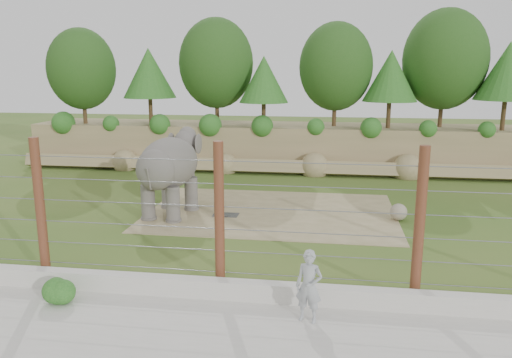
# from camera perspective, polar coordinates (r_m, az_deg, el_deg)

# --- Properties ---
(ground) EXTENTS (90.00, 90.00, 0.00)m
(ground) POSITION_cam_1_polar(r_m,az_deg,el_deg) (17.79, -0.95, -6.43)
(ground) COLOR #365D1D
(ground) RESTS_ON ground
(back_embankment) EXTENTS (30.00, 5.52, 8.77)m
(back_embankment) POSITION_cam_1_polar(r_m,az_deg,el_deg) (29.41, 4.23, 8.96)
(back_embankment) COLOR olive
(back_embankment) RESTS_ON ground
(dirt_patch) EXTENTS (10.00, 7.00, 0.02)m
(dirt_patch) POSITION_cam_1_polar(r_m,az_deg,el_deg) (20.55, 1.79, -3.78)
(dirt_patch) COLOR #8D7F53
(dirt_patch) RESTS_ON ground
(drain_grate) EXTENTS (1.00, 0.60, 0.03)m
(drain_grate) POSITION_cam_1_polar(r_m,az_deg,el_deg) (20.10, -3.47, -4.10)
(drain_grate) COLOR #262628
(drain_grate) RESTS_ON dirt_patch
(elephant) EXTENTS (2.27, 4.24, 3.27)m
(elephant) POSITION_cam_1_polar(r_m,az_deg,el_deg) (20.11, -9.86, 0.45)
(elephant) COLOR #635D58
(elephant) RESTS_ON ground
(stone_ball) EXTENTS (0.66, 0.66, 0.66)m
(stone_ball) POSITION_cam_1_polar(r_m,az_deg,el_deg) (20.10, 15.98, -3.64)
(stone_ball) COLOR gray
(stone_ball) RESTS_ON dirt_patch
(retaining_wall) EXTENTS (26.00, 0.35, 0.50)m
(retaining_wall) POSITION_cam_1_polar(r_m,az_deg,el_deg) (13.14, -4.57, -12.39)
(retaining_wall) COLOR beige
(retaining_wall) RESTS_ON ground
(walkway) EXTENTS (26.00, 4.00, 0.01)m
(walkway) POSITION_cam_1_polar(r_m,az_deg,el_deg) (11.53, -6.86, -17.60)
(walkway) COLOR beige
(walkway) RESTS_ON ground
(barrier_fence) EXTENTS (20.26, 0.26, 4.00)m
(barrier_fence) POSITION_cam_1_polar(r_m,az_deg,el_deg) (12.97, -4.21, -4.44)
(barrier_fence) COLOR brown
(barrier_fence) RESTS_ON ground
(walkway_shrub) EXTENTS (0.65, 0.65, 0.65)m
(walkway_shrub) POSITION_cam_1_polar(r_m,az_deg,el_deg) (13.77, -21.50, -11.67)
(walkway_shrub) COLOR #1F601F
(walkway_shrub) RESTS_ON walkway
(zookeeper) EXTENTS (0.71, 0.56, 1.73)m
(zookeeper) POSITION_cam_1_polar(r_m,az_deg,el_deg) (11.80, 6.07, -12.10)
(zookeeper) COLOR #B8BDC2
(zookeeper) RESTS_ON walkway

